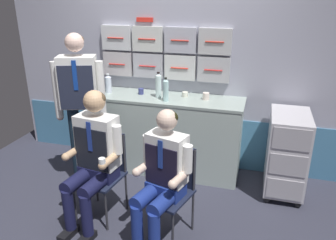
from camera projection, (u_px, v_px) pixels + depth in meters
ground at (134, 223)px, 3.26m from camera, size 4.80×4.80×0.04m
galley_bulkhead at (171, 81)px, 4.10m from camera, size 4.20×0.14×2.15m
galley_counter at (168, 134)px, 4.05m from camera, size 1.76×0.53×0.94m
service_trolley at (287, 152)px, 3.58m from camera, size 0.40×0.65×0.91m
folding_chair_left at (105, 165)px, 3.26m from camera, size 0.45×0.45×0.83m
crew_member_left at (93, 153)px, 3.05m from camera, size 0.52×0.67×1.29m
folding_chair_right at (172, 181)px, 2.99m from camera, size 0.49×0.49×0.83m
crew_member_right at (162, 175)px, 2.80m from camera, size 0.49×0.64×1.21m
crew_member_standing at (80, 99)px, 3.54m from camera, size 0.52×0.35×1.71m
sparkling_bottle_green at (158, 85)px, 3.83m from camera, size 0.07×0.07×0.30m
water_bottle_tall at (101, 84)px, 3.92m from camera, size 0.06×0.06×0.30m
water_bottle_clear at (108, 84)px, 4.03m from camera, size 0.08×0.08×0.23m
water_bottle_short at (166, 90)px, 3.71m from camera, size 0.06×0.06×0.27m
paper_cup_blue at (185, 94)px, 3.90m from camera, size 0.07×0.07×0.06m
coffee_cup_white at (206, 96)px, 3.79m from camera, size 0.07×0.07×0.08m
espresso_cup_small at (141, 91)px, 3.99m from camera, size 0.06×0.06×0.07m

